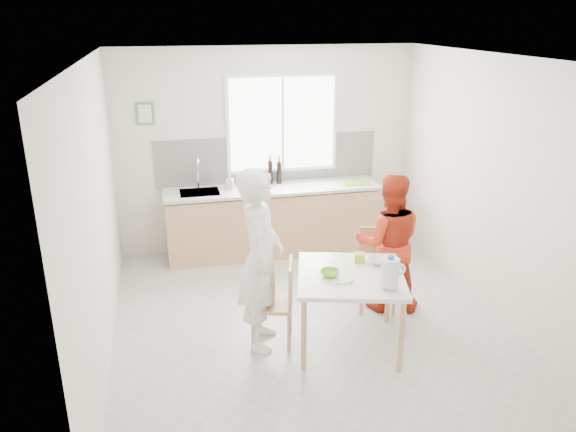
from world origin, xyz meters
name	(u,v)px	position (x,y,z in m)	size (l,w,h in m)	color
ground	(310,323)	(0.00, 0.00, 0.00)	(4.50, 4.50, 0.00)	#B7B7B2
room_shell	(312,173)	(0.00, 0.00, 1.64)	(4.50, 4.50, 4.50)	silver
window	(282,124)	(0.20, 2.23, 1.70)	(1.50, 0.06, 1.30)	white
backsplash	(268,159)	(0.00, 2.24, 1.23)	(3.00, 0.02, 0.65)	white
picture_frame	(145,114)	(-1.55, 2.23, 1.90)	(0.22, 0.03, 0.28)	#518D40
kitchen_counter	(272,223)	(0.00, 1.95, 0.42)	(2.84, 0.64, 1.37)	tan
dining_table	(350,281)	(0.27, -0.45, 0.68)	(1.21, 1.21, 0.76)	white
chair_left	(279,299)	(-0.39, -0.27, 0.48)	(0.49, 0.49, 0.87)	tan
chair_far	(377,265)	(0.82, 0.24, 0.49)	(0.50, 0.50, 0.88)	tan
person_white	(261,260)	(-0.55, -0.23, 0.89)	(0.65, 0.43, 1.78)	white
person_red	(388,243)	(0.90, 0.18, 0.76)	(0.74, 0.58, 1.53)	red
bowl_green	(330,273)	(0.06, -0.45, 0.79)	(0.18, 0.18, 0.06)	#7BC82E
bowl_white	(380,261)	(0.62, -0.29, 0.79)	(0.23, 0.23, 0.06)	silver
milk_jug	(390,272)	(0.51, -0.81, 0.92)	(0.23, 0.16, 0.29)	white
green_box	(359,257)	(0.44, -0.21, 0.81)	(0.10, 0.10, 0.09)	#9DC52D
spoon	(344,283)	(0.13, -0.64, 0.77)	(0.01, 0.01, 0.16)	#A5A5AA
cutting_board	(356,183)	(1.14, 1.88, 0.93)	(0.35, 0.25, 0.01)	#77C12C
wine_bottle_a	(270,172)	(0.01, 2.12, 1.08)	(0.07, 0.07, 0.32)	black
wine_bottle_b	(279,172)	(0.13, 2.11, 1.07)	(0.07, 0.07, 0.30)	black
jar_amber	(268,180)	(-0.04, 2.03, 1.00)	(0.06, 0.06, 0.16)	brown
soap_bottle	(230,181)	(-0.54, 2.03, 1.01)	(0.08, 0.09, 0.19)	#999999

